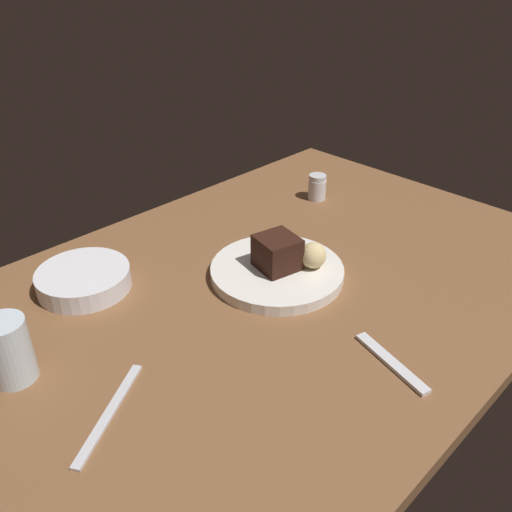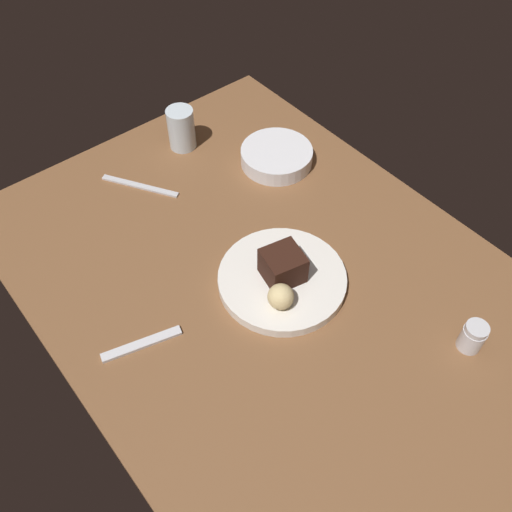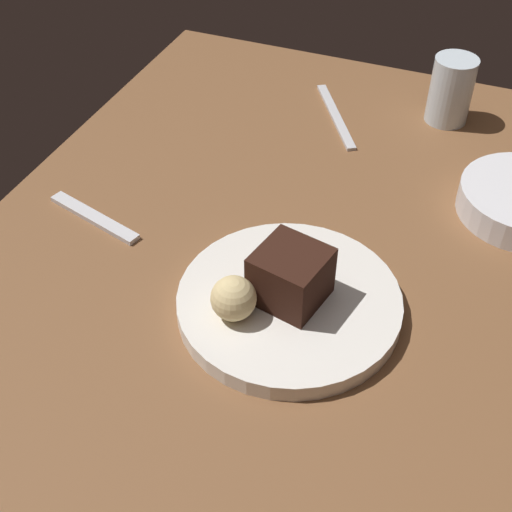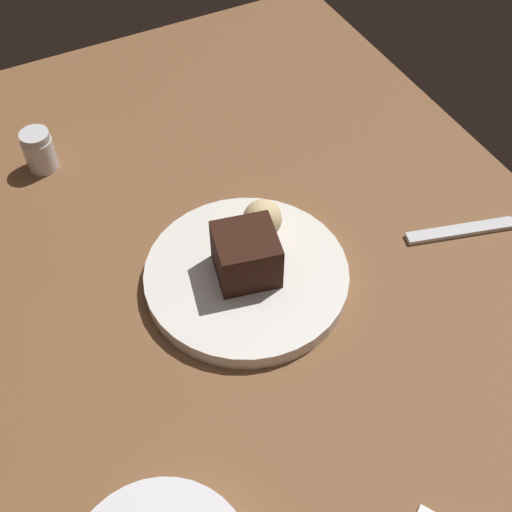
# 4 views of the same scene
# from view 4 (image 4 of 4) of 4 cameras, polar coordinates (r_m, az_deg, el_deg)

# --- Properties ---
(dining_table) EXTENTS (1.20, 0.84, 0.03)m
(dining_table) POSITION_cam_4_polar(r_m,az_deg,el_deg) (0.87, 0.16, -2.94)
(dining_table) COLOR brown
(dining_table) RESTS_ON ground
(dessert_plate) EXTENTS (0.25, 0.25, 0.02)m
(dessert_plate) POSITION_cam_4_polar(r_m,az_deg,el_deg) (0.85, -0.80, -1.71)
(dessert_plate) COLOR white
(dessert_plate) RESTS_ON dining_table
(chocolate_cake_slice) EXTENTS (0.09, 0.09, 0.06)m
(chocolate_cake_slice) POSITION_cam_4_polar(r_m,az_deg,el_deg) (0.82, -0.83, 0.11)
(chocolate_cake_slice) COLOR black
(chocolate_cake_slice) RESTS_ON dessert_plate
(bread_roll) EXTENTS (0.05, 0.05, 0.05)m
(bread_roll) POSITION_cam_4_polar(r_m,az_deg,el_deg) (0.87, 0.54, 3.11)
(bread_roll) COLOR #DBC184
(bread_roll) RESTS_ON dessert_plate
(salt_shaker) EXTENTS (0.04, 0.04, 0.06)m
(salt_shaker) POSITION_cam_4_polar(r_m,az_deg,el_deg) (1.03, -17.67, 8.38)
(salt_shaker) COLOR silver
(salt_shaker) RESTS_ON dining_table
(dessert_spoon) EXTENTS (0.06, 0.15, 0.01)m
(dessert_spoon) POSITION_cam_4_polar(r_m,az_deg,el_deg) (0.95, 16.71, 2.04)
(dessert_spoon) COLOR silver
(dessert_spoon) RESTS_ON dining_table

